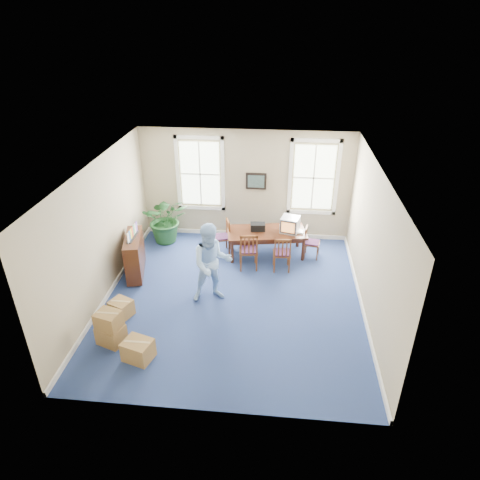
# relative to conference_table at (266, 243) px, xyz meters

# --- Properties ---
(floor) EXTENTS (6.50, 6.50, 0.00)m
(floor) POSITION_rel_conference_table_xyz_m (-0.67, -2.14, -0.36)
(floor) COLOR navy
(floor) RESTS_ON ground
(ceiling) EXTENTS (6.50, 6.50, 0.00)m
(ceiling) POSITION_rel_conference_table_xyz_m (-0.67, -2.14, 2.84)
(ceiling) COLOR white
(ceiling) RESTS_ON ground
(wall_back) EXTENTS (6.50, 0.00, 6.50)m
(wall_back) POSITION_rel_conference_table_xyz_m (-0.67, 1.11, 1.24)
(wall_back) COLOR tan
(wall_back) RESTS_ON ground
(wall_front) EXTENTS (6.50, 0.00, 6.50)m
(wall_front) POSITION_rel_conference_table_xyz_m (-0.67, -5.39, 1.24)
(wall_front) COLOR tan
(wall_front) RESTS_ON ground
(wall_left) EXTENTS (0.00, 6.50, 6.50)m
(wall_left) POSITION_rel_conference_table_xyz_m (-3.67, -2.14, 1.24)
(wall_left) COLOR tan
(wall_left) RESTS_ON ground
(wall_right) EXTENTS (0.00, 6.50, 6.50)m
(wall_right) POSITION_rel_conference_table_xyz_m (2.33, -2.14, 1.24)
(wall_right) COLOR tan
(wall_right) RESTS_ON ground
(baseboard_back) EXTENTS (6.00, 0.04, 0.12)m
(baseboard_back) POSITION_rel_conference_table_xyz_m (-0.67, 1.08, -0.30)
(baseboard_back) COLOR white
(baseboard_back) RESTS_ON ground
(baseboard_left) EXTENTS (0.04, 6.50, 0.12)m
(baseboard_left) POSITION_rel_conference_table_xyz_m (-3.64, -2.14, -0.30)
(baseboard_left) COLOR white
(baseboard_left) RESTS_ON ground
(baseboard_right) EXTENTS (0.04, 6.50, 0.12)m
(baseboard_right) POSITION_rel_conference_table_xyz_m (2.30, -2.14, -0.30)
(baseboard_right) COLOR white
(baseboard_right) RESTS_ON ground
(window_left) EXTENTS (1.40, 0.12, 2.20)m
(window_left) POSITION_rel_conference_table_xyz_m (-1.97, 1.09, 1.54)
(window_left) COLOR white
(window_left) RESTS_ON ground
(window_right) EXTENTS (1.40, 0.12, 2.20)m
(window_right) POSITION_rel_conference_table_xyz_m (1.23, 1.09, 1.54)
(window_right) COLOR white
(window_right) RESTS_ON ground
(wall_picture) EXTENTS (0.58, 0.06, 0.48)m
(wall_picture) POSITION_rel_conference_table_xyz_m (-0.37, 1.06, 1.39)
(wall_picture) COLOR black
(wall_picture) RESTS_ON ground
(conference_table) EXTENTS (2.25, 1.30, 0.72)m
(conference_table) POSITION_rel_conference_table_xyz_m (0.00, 0.00, 0.00)
(conference_table) COLOR #431F10
(conference_table) RESTS_ON ground
(crt_tv) EXTENTS (0.58, 0.61, 0.42)m
(crt_tv) POSITION_rel_conference_table_xyz_m (0.63, 0.05, 0.57)
(crt_tv) COLOR #B7B7BC
(crt_tv) RESTS_ON conference_table
(game_console) EXTENTS (0.19, 0.22, 0.05)m
(game_console) POSITION_rel_conference_table_xyz_m (0.91, 0.00, 0.39)
(game_console) COLOR white
(game_console) RESTS_ON conference_table
(equipment_bag) EXTENTS (0.42, 0.30, 0.20)m
(equipment_bag) POSITION_rel_conference_table_xyz_m (-0.24, 0.05, 0.46)
(equipment_bag) COLOR black
(equipment_bag) RESTS_ON conference_table
(chair_near_left) EXTENTS (0.53, 0.53, 1.05)m
(chair_near_left) POSITION_rel_conference_table_xyz_m (-0.43, -0.72, 0.16)
(chair_near_left) COLOR brown
(chair_near_left) RESTS_ON ground
(chair_near_right) EXTENTS (0.47, 0.47, 0.99)m
(chair_near_right) POSITION_rel_conference_table_xyz_m (0.43, -0.72, 0.13)
(chair_near_right) COLOR brown
(chair_near_right) RESTS_ON ground
(chair_end_left) EXTENTS (0.55, 0.55, 0.96)m
(chair_end_left) POSITION_rel_conference_table_xyz_m (-1.25, 0.00, 0.12)
(chair_end_left) COLOR brown
(chair_end_left) RESTS_ON ground
(chair_end_right) EXTENTS (0.46, 0.46, 0.89)m
(chair_end_right) POSITION_rel_conference_table_xyz_m (1.25, 0.00, 0.08)
(chair_end_right) COLOR brown
(chair_end_right) RESTS_ON ground
(man) EXTENTS (1.12, 0.97, 1.93)m
(man) POSITION_rel_conference_table_xyz_m (-1.15, -2.18, 0.60)
(man) COLOR #A0CAFB
(man) RESTS_ON ground
(credenza) EXTENTS (0.66, 1.36, 1.03)m
(credenza) POSITION_rel_conference_table_xyz_m (-3.28, -1.31, 0.15)
(credenza) COLOR #431F10
(credenza) RESTS_ON ground
(brochure_rack) EXTENTS (0.16, 0.65, 0.28)m
(brochure_rack) POSITION_rel_conference_table_xyz_m (-3.26, -1.31, 0.81)
(brochure_rack) COLOR #99999E
(brochure_rack) RESTS_ON credenza
(potted_plant) EXTENTS (1.50, 1.38, 1.41)m
(potted_plant) POSITION_rel_conference_table_xyz_m (-2.92, 0.52, 0.35)
(potted_plant) COLOR #1C4B20
(potted_plant) RESTS_ON ground
(cardboard_boxes) EXTENTS (1.77, 1.77, 0.79)m
(cardboard_boxes) POSITION_rel_conference_table_xyz_m (-2.78, -3.79, 0.03)
(cardboard_boxes) COLOR #A67A42
(cardboard_boxes) RESTS_ON ground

